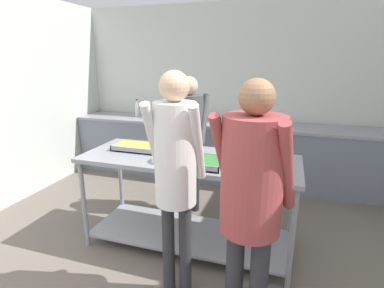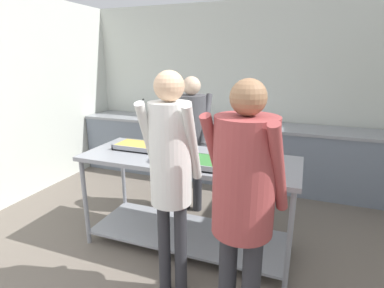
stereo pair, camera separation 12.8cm
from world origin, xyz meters
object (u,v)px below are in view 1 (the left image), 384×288
object	(u,v)px
guest_serving_right	(251,189)
water_bottle	(137,109)
serving_tray_vegetables	(202,162)
serving_tray_roast	(139,147)
guest_serving_left	(175,163)
plate_stack	(164,159)
cook_behind_counter	(189,131)
sauce_pan	(252,166)

from	to	relation	value
guest_serving_right	water_bottle	bearing A→B (deg)	129.48
serving_tray_vegetables	water_bottle	distance (m)	2.62
serving_tray_vegetables	water_bottle	bearing A→B (deg)	130.12
water_bottle	guest_serving_right	bearing A→B (deg)	-50.52
serving_tray_roast	guest_serving_left	bearing A→B (deg)	-46.86
plate_stack	cook_behind_counter	distance (m)	0.90
serving_tray_roast	plate_stack	distance (m)	0.47
sauce_pan	guest_serving_right	size ratio (longest dim) A/B	0.23
serving_tray_vegetables	cook_behind_counter	xyz separation A→B (m)	(-0.41, 0.87, 0.05)
serving_tray_roast	guest_serving_right	xyz separation A→B (m)	(1.24, -0.90, 0.10)
plate_stack	guest_serving_left	distance (m)	0.57
plate_stack	serving_tray_vegetables	size ratio (longest dim) A/B	0.58
guest_serving_left	sauce_pan	bearing A→B (deg)	45.01
plate_stack	guest_serving_right	world-z (taller)	guest_serving_right
serving_tray_roast	water_bottle	distance (m)	2.01
serving_tray_roast	plate_stack	size ratio (longest dim) A/B	2.17
plate_stack	sauce_pan	bearing A→B (deg)	1.66
water_bottle	plate_stack	bearing A→B (deg)	-56.44
guest_serving_right	serving_tray_vegetables	bearing A→B (deg)	127.49
serving_tray_roast	water_bottle	bearing A→B (deg)	118.37
guest_serving_left	guest_serving_right	size ratio (longest dim) A/B	1.02
cook_behind_counter	water_bottle	world-z (taller)	cook_behind_counter
serving_tray_roast	sauce_pan	xyz separation A→B (m)	(1.17, -0.24, 0.01)
guest_serving_left	cook_behind_counter	size ratio (longest dim) A/B	1.07
guest_serving_right	guest_serving_left	bearing A→B (deg)	162.90
serving_tray_vegetables	guest_serving_left	bearing A→B (deg)	-96.28
plate_stack	serving_tray_vegetables	bearing A→B (deg)	3.99
guest_serving_left	cook_behind_counter	distance (m)	1.41
serving_tray_roast	cook_behind_counter	bearing A→B (deg)	62.72
serving_tray_vegetables	guest_serving_left	size ratio (longest dim) A/B	0.22
guest_serving_right	serving_tray_roast	bearing A→B (deg)	144.08
guest_serving_left	serving_tray_roast	bearing A→B (deg)	133.14
serving_tray_roast	plate_stack	world-z (taller)	serving_tray_roast
serving_tray_vegetables	serving_tray_roast	bearing A→B (deg)	161.98
guest_serving_right	water_bottle	distance (m)	3.45
sauce_pan	guest_serving_right	world-z (taller)	guest_serving_right
plate_stack	sauce_pan	size ratio (longest dim) A/B	0.56
guest_serving_left	water_bottle	size ratio (longest dim) A/B	6.08
serving_tray_vegetables	guest_serving_right	bearing A→B (deg)	-52.51
water_bottle	guest_serving_left	bearing A→B (deg)	-56.74
serving_tray_vegetables	water_bottle	size ratio (longest dim) A/B	1.35
plate_stack	water_bottle	xyz separation A→B (m)	(-1.35, 2.03, 0.07)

